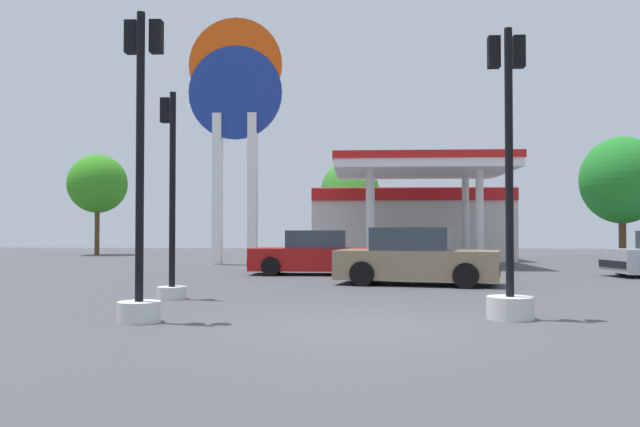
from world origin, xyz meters
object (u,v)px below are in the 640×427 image
at_px(car_1, 416,259).
at_px(car_2, 313,255).
at_px(traffic_signal_1, 171,231).
at_px(tree_1, 350,191).
at_px(traffic_signal_3, 140,215).
at_px(station_pole_sign, 235,108).
at_px(tree_2, 622,180).
at_px(tree_0, 97,184).
at_px(traffic_signal_0, 509,234).

xyz_separation_m(car_1, car_2, (-3.25, 4.03, -0.04)).
xyz_separation_m(traffic_signal_1, tree_1, (3.77, 24.48, 2.35)).
xyz_separation_m(car_1, traffic_signal_3, (-5.39, -7.86, 1.08)).
relative_size(station_pole_sign, car_1, 2.31).
bearing_deg(tree_2, tree_0, 175.02).
bearing_deg(tree_1, traffic_signal_0, -83.44).
bearing_deg(traffic_signal_1, car_2, 72.07).
bearing_deg(station_pole_sign, tree_2, 21.54).
distance_m(station_pole_sign, traffic_signal_3, 19.00).
xyz_separation_m(station_pole_sign, traffic_signal_1, (1.31, -14.52, -5.54)).
relative_size(tree_0, tree_1, 1.10).
height_order(traffic_signal_0, traffic_signal_3, traffic_signal_3).
bearing_deg(station_pole_sign, traffic_signal_0, -64.68).
bearing_deg(tree_1, traffic_signal_3, -96.58).
bearing_deg(tree_0, traffic_signal_0, -55.93).
distance_m(tree_1, tree_2, 15.32).
bearing_deg(tree_0, traffic_signal_3, -66.40).
height_order(traffic_signal_0, traffic_signal_1, traffic_signal_0).
bearing_deg(tree_1, tree_2, -7.35).
bearing_deg(car_2, tree_1, 86.10).
bearing_deg(tree_0, tree_2, -4.98).
bearing_deg(tree_1, car_1, -83.98).
height_order(station_pole_sign, car_1, station_pole_sign).
bearing_deg(tree_2, traffic_signal_3, -125.16).
distance_m(traffic_signal_0, tree_2, 28.26).
relative_size(station_pole_sign, car_2, 2.58).
xyz_separation_m(car_1, traffic_signal_0, (1.01, -7.10, 0.75)).
bearing_deg(tree_0, car_2, -49.03).
bearing_deg(car_1, traffic_signal_1, -144.55).
xyz_separation_m(traffic_signal_1, traffic_signal_3, (0.53, -3.65, 0.27)).
bearing_deg(car_1, tree_0, 130.58).
xyz_separation_m(station_pole_sign, car_1, (7.23, -10.31, -6.35)).
relative_size(traffic_signal_3, tree_2, 0.78).
distance_m(traffic_signal_1, traffic_signal_3, 3.69).
bearing_deg(tree_1, car_2, -93.90).
height_order(traffic_signal_0, tree_2, tree_2).
height_order(station_pole_sign, traffic_signal_3, station_pole_sign).
bearing_deg(car_2, station_pole_sign, 122.35).
distance_m(car_1, traffic_signal_3, 9.59).
bearing_deg(car_1, tree_2, 54.53).
bearing_deg(car_1, traffic_signal_3, -124.43).
relative_size(traffic_signal_1, traffic_signal_3, 0.89).
bearing_deg(traffic_signal_0, traffic_signal_3, -173.24).
distance_m(car_2, tree_1, 16.59).
distance_m(car_1, tree_2, 22.77).
bearing_deg(station_pole_sign, tree_1, 62.95).
height_order(traffic_signal_1, tree_0, tree_0).
xyz_separation_m(traffic_signal_3, tree_0, (-12.62, 28.87, 2.63)).
relative_size(traffic_signal_1, tree_0, 0.75).
xyz_separation_m(car_1, tree_0, (-18.00, 21.02, 3.72)).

